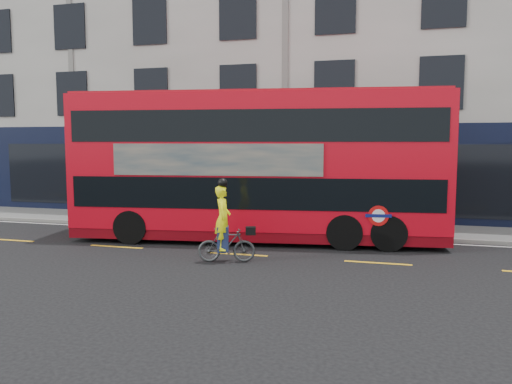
% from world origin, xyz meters
% --- Properties ---
extents(ground, '(120.00, 120.00, 0.00)m').
position_xyz_m(ground, '(0.00, 0.00, 0.00)').
color(ground, black).
rests_on(ground, ground).
extents(pavement, '(60.00, 3.00, 0.12)m').
position_xyz_m(pavement, '(0.00, 6.50, 0.06)').
color(pavement, slate).
rests_on(pavement, ground).
extents(kerb, '(60.00, 0.12, 0.13)m').
position_xyz_m(kerb, '(0.00, 5.00, 0.07)').
color(kerb, gray).
rests_on(kerb, ground).
extents(building_terrace, '(50.00, 10.07, 15.00)m').
position_xyz_m(building_terrace, '(0.00, 12.94, 7.49)').
color(building_terrace, beige).
rests_on(building_terrace, ground).
extents(road_edge_line, '(58.00, 0.10, 0.01)m').
position_xyz_m(road_edge_line, '(0.00, 4.70, 0.00)').
color(road_edge_line, silver).
rests_on(road_edge_line, ground).
extents(lane_dashes, '(58.00, 0.12, 0.01)m').
position_xyz_m(lane_dashes, '(0.00, 1.50, 0.00)').
color(lane_dashes, yellow).
rests_on(lane_dashes, ground).
extents(bus, '(12.37, 4.31, 4.89)m').
position_xyz_m(bus, '(0.00, 3.80, 2.51)').
color(bus, red).
rests_on(bus, ground).
extents(cyclist, '(1.63, 0.84, 2.31)m').
position_xyz_m(cyclist, '(-0.06, 0.53, 0.80)').
color(cyclist, '#414446').
rests_on(cyclist, ground).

